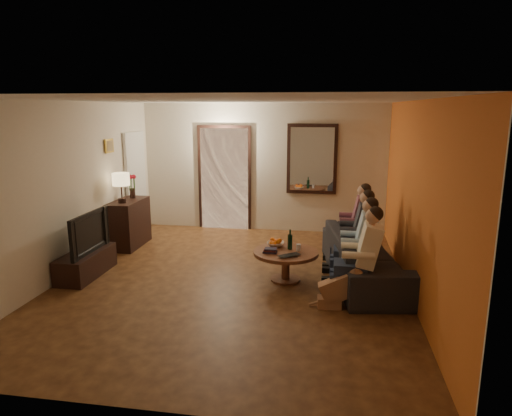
% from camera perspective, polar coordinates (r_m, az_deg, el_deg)
% --- Properties ---
extents(floor, '(5.00, 6.00, 0.01)m').
position_cam_1_polar(floor, '(6.82, -2.93, -9.10)').
color(floor, '#412211').
rests_on(floor, ground).
extents(ceiling, '(5.00, 6.00, 0.01)m').
position_cam_1_polar(ceiling, '(6.35, -3.20, 13.31)').
color(ceiling, white).
rests_on(ceiling, back_wall).
extents(back_wall, '(5.00, 0.02, 2.60)m').
position_cam_1_polar(back_wall, '(9.38, 0.85, 5.05)').
color(back_wall, beige).
rests_on(back_wall, floor).
extents(front_wall, '(5.00, 0.02, 2.60)m').
position_cam_1_polar(front_wall, '(3.68, -13.11, -6.92)').
color(front_wall, beige).
rests_on(front_wall, floor).
extents(left_wall, '(0.02, 6.00, 2.60)m').
position_cam_1_polar(left_wall, '(7.40, -22.35, 2.15)').
color(left_wall, beige).
rests_on(left_wall, floor).
extents(right_wall, '(0.02, 6.00, 2.60)m').
position_cam_1_polar(right_wall, '(6.42, 19.33, 0.94)').
color(right_wall, beige).
rests_on(right_wall, floor).
extents(orange_accent, '(0.01, 6.00, 2.60)m').
position_cam_1_polar(orange_accent, '(6.41, 19.24, 0.94)').
color(orange_accent, orange).
rests_on(orange_accent, right_wall).
extents(kitchen_doorway, '(1.00, 0.06, 2.10)m').
position_cam_1_polar(kitchen_doorway, '(9.54, -3.94, 3.63)').
color(kitchen_doorway, '#FFE0A5').
rests_on(kitchen_doorway, floor).
extents(door_trim, '(1.12, 0.04, 2.22)m').
position_cam_1_polar(door_trim, '(9.53, -3.95, 3.62)').
color(door_trim, black).
rests_on(door_trim, floor).
extents(fridge_glimpse, '(0.45, 0.03, 1.70)m').
position_cam_1_polar(fridge_glimpse, '(9.52, -2.45, 2.71)').
color(fridge_glimpse, silver).
rests_on(fridge_glimpse, floor).
extents(mirror_frame, '(1.00, 0.05, 1.40)m').
position_cam_1_polar(mirror_frame, '(9.22, 7.01, 6.09)').
color(mirror_frame, black).
rests_on(mirror_frame, back_wall).
extents(mirror_glass, '(0.86, 0.02, 1.26)m').
position_cam_1_polar(mirror_glass, '(9.19, 7.00, 6.07)').
color(mirror_glass, white).
rests_on(mirror_glass, back_wall).
extents(white_door, '(0.06, 0.85, 2.04)m').
position_cam_1_polar(white_door, '(9.43, -14.77, 2.97)').
color(white_door, white).
rests_on(white_door, floor).
extents(framed_art, '(0.03, 0.28, 0.24)m').
position_cam_1_polar(framed_art, '(8.45, -17.89, 7.40)').
color(framed_art, '#B28C33').
rests_on(framed_art, left_wall).
extents(art_canvas, '(0.01, 0.22, 0.18)m').
position_cam_1_polar(art_canvas, '(8.44, -17.80, 7.41)').
color(art_canvas, brown).
rests_on(art_canvas, left_wall).
extents(dresser, '(0.45, 0.97, 0.86)m').
position_cam_1_polar(dresser, '(8.69, -15.58, -1.84)').
color(dresser, black).
rests_on(dresser, floor).
extents(table_lamp, '(0.30, 0.30, 0.54)m').
position_cam_1_polar(table_lamp, '(8.36, -16.48, 2.45)').
color(table_lamp, beige).
rests_on(table_lamp, dresser).
extents(flower_vase, '(0.14, 0.14, 0.44)m').
position_cam_1_polar(flower_vase, '(8.76, -15.23, 2.63)').
color(flower_vase, red).
rests_on(flower_vase, dresser).
extents(tv_stand, '(0.45, 1.12, 0.37)m').
position_cam_1_polar(tv_stand, '(7.44, -20.48, -6.52)').
color(tv_stand, black).
rests_on(tv_stand, floor).
extents(tv, '(1.06, 0.14, 0.61)m').
position_cam_1_polar(tv, '(7.30, -20.77, -2.87)').
color(tv, black).
rests_on(tv, tv_stand).
extents(sofa, '(2.52, 1.30, 0.70)m').
position_cam_1_polar(sofa, '(6.95, 13.52, -5.96)').
color(sofa, black).
rests_on(sofa, floor).
extents(person_a, '(0.60, 0.40, 1.20)m').
position_cam_1_polar(person_a, '(6.01, 13.27, -6.35)').
color(person_a, tan).
rests_on(person_a, sofa).
extents(person_b, '(0.60, 0.40, 1.20)m').
position_cam_1_polar(person_b, '(6.58, 12.94, -4.68)').
color(person_b, tan).
rests_on(person_b, sofa).
extents(person_c, '(0.60, 0.40, 1.20)m').
position_cam_1_polar(person_c, '(7.16, 12.65, -3.29)').
color(person_c, tan).
rests_on(person_c, sofa).
extents(person_d, '(0.60, 0.40, 1.20)m').
position_cam_1_polar(person_d, '(7.73, 12.41, -2.10)').
color(person_d, tan).
rests_on(person_d, sofa).
extents(dog, '(0.58, 0.28, 0.56)m').
position_cam_1_polar(dog, '(5.94, 10.19, -9.71)').
color(dog, '#986746').
rests_on(dog, floor).
extents(coffee_table, '(1.17, 1.17, 0.45)m').
position_cam_1_polar(coffee_table, '(6.78, 3.72, -7.21)').
color(coffee_table, '#5A2F1B').
rests_on(coffee_table, floor).
extents(bowl, '(0.26, 0.26, 0.06)m').
position_cam_1_polar(bowl, '(6.93, 2.45, -4.53)').
color(bowl, white).
rests_on(bowl, coffee_table).
extents(oranges, '(0.20, 0.20, 0.08)m').
position_cam_1_polar(oranges, '(6.91, 2.45, -3.99)').
color(oranges, orange).
rests_on(oranges, bowl).
extents(wine_bottle, '(0.07, 0.07, 0.31)m').
position_cam_1_polar(wine_bottle, '(6.76, 4.28, -3.90)').
color(wine_bottle, black).
rests_on(wine_bottle, coffee_table).
extents(wine_glass, '(0.06, 0.06, 0.10)m').
position_cam_1_polar(wine_glass, '(6.73, 5.33, -4.92)').
color(wine_glass, silver).
rests_on(wine_glass, coffee_table).
extents(book_stack, '(0.20, 0.15, 0.07)m').
position_cam_1_polar(book_stack, '(6.63, 1.77, -5.28)').
color(book_stack, black).
rests_on(book_stack, coffee_table).
extents(laptop, '(0.39, 0.37, 0.03)m').
position_cam_1_polar(laptop, '(6.43, 4.40, -6.07)').
color(laptop, black).
rests_on(laptop, coffee_table).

